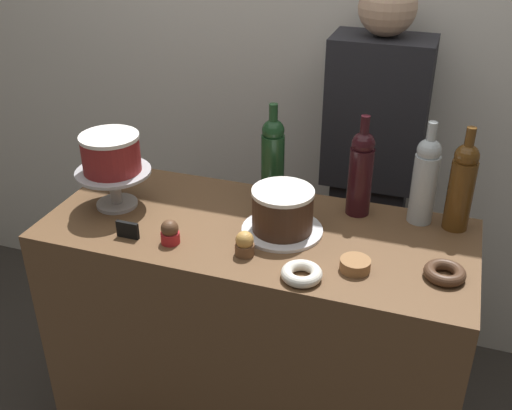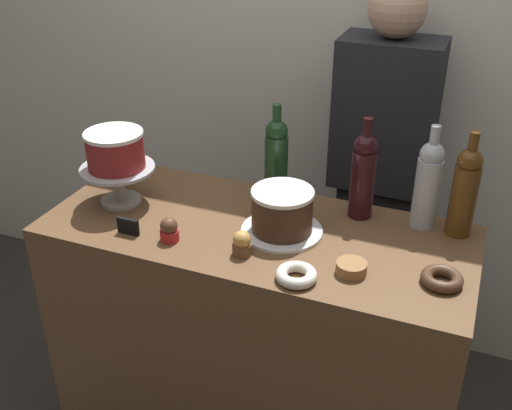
{
  "view_description": "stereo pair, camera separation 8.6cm",
  "coord_description": "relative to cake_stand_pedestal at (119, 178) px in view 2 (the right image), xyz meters",
  "views": [
    {
      "loc": [
        0.51,
        -1.5,
        1.9
      ],
      "look_at": [
        0.0,
        0.0,
        1.03
      ],
      "focal_mm": 42.62,
      "sensor_mm": 36.0,
      "label": 1
    },
    {
      "loc": [
        0.59,
        -1.47,
        1.9
      ],
      "look_at": [
        0.0,
        0.0,
        1.03
      ],
      "focal_mm": 42.62,
      "sensor_mm": 36.0,
      "label": 2
    }
  ],
  "objects": [
    {
      "name": "display_counter",
      "position": [
        0.47,
        0.01,
        -0.56
      ],
      "size": [
        1.31,
        0.55,
        0.95
      ],
      "color": "brown",
      "rests_on": "ground_plane"
    },
    {
      "name": "donut_chocolate",
      "position": [
        1.03,
        -0.07,
        -0.07
      ],
      "size": [
        0.11,
        0.11,
        0.03
      ],
      "color": "#472D1E",
      "rests_on": "display_counter"
    },
    {
      "name": "wine_bottle_dark_red",
      "position": [
        0.75,
        0.21,
        0.06
      ],
      "size": [
        0.08,
        0.08,
        0.33
      ],
      "color": "black",
      "rests_on": "display_counter"
    },
    {
      "name": "coffee_cup_ceramic",
      "position": [
        -0.07,
        0.2,
        -0.04
      ],
      "size": [
        0.08,
        0.08,
        0.08
      ],
      "color": "silver",
      "rests_on": "display_counter"
    },
    {
      "name": "donut_sugar",
      "position": [
        0.67,
        -0.2,
        -0.07
      ],
      "size": [
        0.11,
        0.11,
        0.03
      ],
      "color": "silver",
      "rests_on": "display_counter"
    },
    {
      "name": "wine_bottle_green",
      "position": [
        0.46,
        0.22,
        0.06
      ],
      "size": [
        0.08,
        0.08,
        0.33
      ],
      "color": "#193D1E",
      "rests_on": "display_counter"
    },
    {
      "name": "wine_bottle_amber",
      "position": [
        1.05,
        0.21,
        0.06
      ],
      "size": [
        0.08,
        0.08,
        0.33
      ],
      "color": "#5B3814",
      "rests_on": "display_counter"
    },
    {
      "name": "wine_bottle_clear",
      "position": [
        0.94,
        0.22,
        0.06
      ],
      "size": [
        0.08,
        0.08,
        0.33
      ],
      "color": "#B2BCC1",
      "rests_on": "display_counter"
    },
    {
      "name": "chocolate_round_cake",
      "position": [
        0.56,
        0.02,
        -0.01
      ],
      "size": [
        0.19,
        0.19,
        0.13
      ],
      "color": "#3D2619",
      "rests_on": "silver_serving_platter"
    },
    {
      "name": "cookie_stack",
      "position": [
        0.8,
        -0.11,
        -0.07
      ],
      "size": [
        0.08,
        0.08,
        0.03
      ],
      "color": "olive",
      "rests_on": "display_counter"
    },
    {
      "name": "silver_serving_platter",
      "position": [
        0.56,
        0.02,
        -0.08
      ],
      "size": [
        0.25,
        0.25,
        0.01
      ],
      "color": "white",
      "rests_on": "display_counter"
    },
    {
      "name": "cupcake_chocolate",
      "position": [
        0.26,
        -0.15,
        -0.05
      ],
      "size": [
        0.06,
        0.06,
        0.07
      ],
      "color": "red",
      "rests_on": "display_counter"
    },
    {
      "name": "price_sign_chalkboard",
      "position": [
        0.13,
        -0.16,
        -0.06
      ],
      "size": [
        0.07,
        0.01,
        0.05
      ],
      "color": "black",
      "rests_on": "display_counter"
    },
    {
      "name": "back_wall",
      "position": [
        0.47,
        0.86,
        0.27
      ],
      "size": [
        6.0,
        0.05,
        2.6
      ],
      "color": "silver",
      "rests_on": "ground_plane"
    },
    {
      "name": "barista_figure",
      "position": [
        0.73,
        0.65,
        -0.19
      ],
      "size": [
        0.36,
        0.22,
        1.6
      ],
      "color": "black",
      "rests_on": "ground_plane"
    },
    {
      "name": "white_layer_cake",
      "position": [
        -0.0,
        -0.0,
        0.1
      ],
      "size": [
        0.18,
        0.18,
        0.12
      ],
      "color": "maroon",
      "rests_on": "cake_stand_pedestal"
    },
    {
      "name": "cake_stand_pedestal",
      "position": [
        0.0,
        0.0,
        0.0
      ],
      "size": [
        0.24,
        0.24,
        0.13
      ],
      "color": "#B2B2B7",
      "rests_on": "display_counter"
    },
    {
      "name": "cupcake_caramel",
      "position": [
        0.49,
        -0.14,
        -0.05
      ],
      "size": [
        0.06,
        0.06,
        0.07
      ],
      "color": "brown",
      "rests_on": "display_counter"
    }
  ]
}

